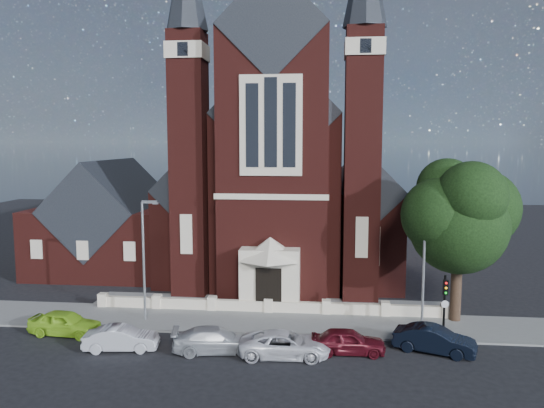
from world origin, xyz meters
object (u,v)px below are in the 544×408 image
at_px(church, 287,179).
at_px(car_white_suv, 285,344).
at_px(car_silver_b, 215,340).
at_px(street_tree, 462,219).
at_px(street_lamp_left, 145,253).
at_px(parish_hall, 112,226).
at_px(car_silver_a, 121,338).
at_px(car_lime_van, 65,323).
at_px(street_lamp_right, 425,259).
at_px(car_navy, 434,340).
at_px(car_dark_red, 348,341).
at_px(traffic_signal, 445,299).

relative_size(church, car_white_suv, 6.91).
bearing_deg(car_silver_b, street_tree, -76.91).
bearing_deg(street_lamp_left, parish_hall, 120.02).
height_order(car_silver_b, car_white_suv, car_silver_b).
height_order(church, car_silver_a, church).
bearing_deg(car_lime_van, car_silver_b, -94.78).
xyz_separation_m(church, car_silver_a, (-7.67, -23.88, -7.49)).
relative_size(church, parish_hall, 2.86).
relative_size(church, street_tree, 3.26).
relative_size(car_silver_b, car_white_suv, 0.96).
bearing_deg(church, street_lamp_left, -112.66).
bearing_deg(car_silver_b, street_lamp_right, -79.43).
relative_size(parish_hall, car_lime_van, 2.75).
height_order(car_silver_b, car_navy, car_navy).
relative_size(street_tree, street_lamp_right, 1.32).
relative_size(street_lamp_left, car_dark_red, 1.93).
height_order(parish_hall, car_lime_van, parish_hall).
bearing_deg(street_tree, car_dark_red, -141.75).
relative_size(car_lime_van, car_silver_a, 1.06).
xyz_separation_m(street_tree, car_silver_b, (-14.86, -6.37, -6.26)).
height_order(street_lamp_right, traffic_signal, street_lamp_right).
bearing_deg(car_silver_a, car_lime_van, 57.38).
distance_m(street_tree, car_silver_b, 17.33).
distance_m(street_tree, street_lamp_right, 3.84).
xyz_separation_m(street_tree, street_lamp_right, (-2.51, -1.71, -2.36)).
distance_m(car_white_suv, car_dark_red, 3.60).
relative_size(parish_hall, car_silver_a, 2.90).
bearing_deg(car_silver_a, street_tree, -80.12).
height_order(car_silver_a, car_white_suv, car_white_suv).
bearing_deg(car_silver_a, car_navy, -93.55).
relative_size(street_tree, car_lime_van, 2.41).
bearing_deg(car_silver_b, car_silver_a, 82.90).
relative_size(street_lamp_left, traffic_signal, 2.02).
height_order(church, street_lamp_right, church).
xyz_separation_m(church, street_lamp_left, (-7.91, -18.94, -3.59)).
xyz_separation_m(street_tree, car_dark_red, (-7.38, -5.82, -6.24)).
height_order(street_tree, car_silver_b, street_tree).
height_order(street_tree, car_navy, street_tree).
height_order(car_dark_red, car_navy, car_navy).
relative_size(street_lamp_right, car_lime_van, 1.82).
bearing_deg(parish_hall, car_silver_a, -66.27).
bearing_deg(car_lime_van, street_tree, -74.22).
height_order(traffic_signal, car_lime_van, traffic_signal).
relative_size(street_lamp_left, street_lamp_right, 1.00).
distance_m(street_tree, car_navy, 8.47).
xyz_separation_m(car_lime_van, car_dark_red, (17.28, -1.15, -0.04)).
bearing_deg(car_silver_a, car_silver_b, -95.28).
height_order(car_lime_van, car_white_suv, car_lime_van).
bearing_deg(car_white_suv, street_lamp_right, -62.49).
bearing_deg(parish_hall, car_white_suv, -46.88).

